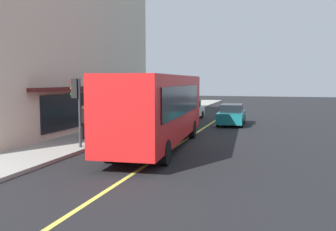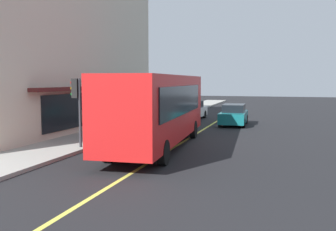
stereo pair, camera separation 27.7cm
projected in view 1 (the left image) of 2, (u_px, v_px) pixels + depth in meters
name	position (u px, v px, depth m)	size (l,w,h in m)	color
ground	(185.00, 140.00, 20.36)	(120.00, 120.00, 0.00)	black
sidewalk	(99.00, 135.00, 21.80)	(80.00, 3.08, 0.15)	#9E9B93
lane_centre_stripe	(185.00, 140.00, 20.36)	(36.00, 0.16, 0.01)	#D8D14C
storefront_building	(25.00, 39.00, 25.59)	(19.87, 11.03, 12.19)	beige
bus	(158.00, 107.00, 17.89)	(11.27, 3.24, 3.50)	red
traffic_light	(76.00, 96.00, 17.28)	(0.30, 0.52, 3.20)	#2D2D33
car_teal	(231.00, 115.00, 27.49)	(4.35, 1.96, 1.52)	#14666B
car_white	(188.00, 110.00, 31.64)	(4.40, 2.06, 1.52)	white
pedestrian_by_curb	(113.00, 118.00, 21.36)	(0.34, 0.34, 1.59)	black
pedestrian_mid_block	(84.00, 119.00, 19.80)	(0.34, 0.34, 1.78)	black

